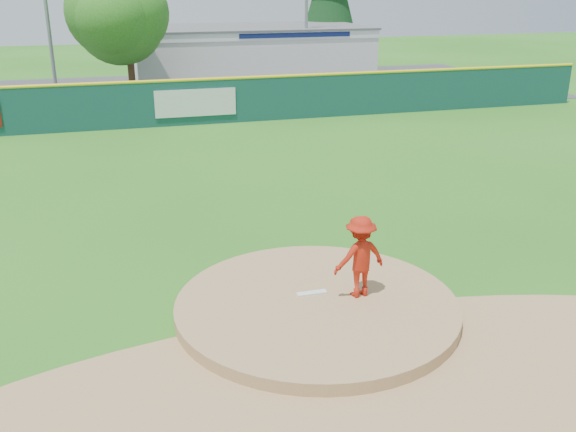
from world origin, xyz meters
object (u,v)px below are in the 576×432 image
object	(u,v)px
pitcher	(360,257)
van	(289,90)
pool_building_grp	(249,52)
deciduous_tree	(127,12)

from	to	relation	value
pitcher	van	world-z (taller)	pitcher
van	pool_building_grp	xyz separation A→B (m)	(0.03, 9.66, 1.01)
pitcher	pool_building_grp	xyz separation A→B (m)	(5.12, 31.98, 0.59)
pitcher	deciduous_tree	size ratio (longest dim) A/B	0.22
pitcher	deciduous_tree	xyz separation A→B (m)	(-2.88, 24.98, 3.48)
van	pool_building_grp	bearing A→B (deg)	-6.87
pitcher	deciduous_tree	distance (m)	25.39
pitcher	pool_building_grp	bearing A→B (deg)	-106.60
pitcher	deciduous_tree	bearing A→B (deg)	-90.93
pool_building_grp	deciduous_tree	world-z (taller)	deciduous_tree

